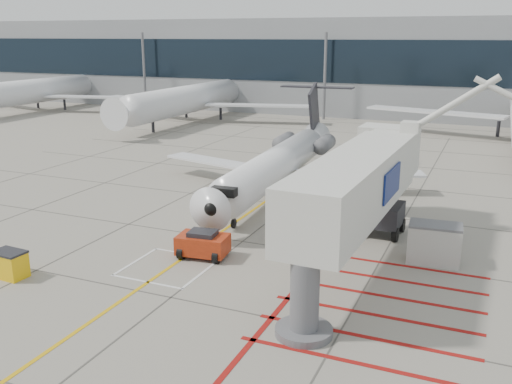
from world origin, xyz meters
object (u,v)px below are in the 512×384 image
at_px(regional_jet, 267,151).
at_px(jet_bridge, 355,196).
at_px(spill_bin, 10,264).
at_px(pushback_tug, 203,243).

distance_m(regional_jet, jet_bridge, 13.68).
bearing_deg(jet_bridge, spill_bin, -152.96).
xyz_separation_m(pushback_tug, spill_bin, (-7.55, -6.14, -0.09)).
xyz_separation_m(jet_bridge, spill_bin, (-15.49, -7.25, -3.35)).
xyz_separation_m(regional_jet, spill_bin, (-6.64, -17.68, -2.96)).
bearing_deg(pushback_tug, jet_bridge, 1.38).
relative_size(jet_bridge, pushback_tug, 7.53).
distance_m(jet_bridge, pushback_tug, 8.66).
bearing_deg(pushback_tug, spill_bin, -147.48).
relative_size(regional_jet, jet_bridge, 1.38).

